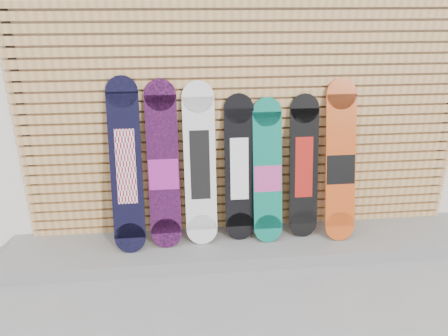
{
  "coord_description": "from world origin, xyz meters",
  "views": [
    {
      "loc": [
        -0.77,
        -2.95,
        2.37
      ],
      "look_at": [
        -0.39,
        0.75,
        0.85
      ],
      "focal_mm": 35.0,
      "sensor_mm": 36.0,
      "label": 1
    }
  ],
  "objects_px": {
    "snowboard_1": "(163,167)",
    "snowboard_4": "(268,172)",
    "snowboard_0": "(126,167)",
    "snowboard_3": "(239,169)",
    "snowboard_2": "(200,165)",
    "snowboard_6": "(341,163)",
    "snowboard_5": "(304,167)"
  },
  "relations": [
    {
      "from": "snowboard_0",
      "to": "snowboard_3",
      "type": "relative_size",
      "value": 1.13
    },
    {
      "from": "snowboard_2",
      "to": "snowboard_5",
      "type": "relative_size",
      "value": 1.1
    },
    {
      "from": "snowboard_0",
      "to": "snowboard_2",
      "type": "xyz_separation_m",
      "value": [
        0.66,
        0.04,
        -0.03
      ]
    },
    {
      "from": "snowboard_1",
      "to": "snowboard_4",
      "type": "distance_m",
      "value": 0.97
    },
    {
      "from": "snowboard_3",
      "to": "snowboard_6",
      "type": "distance_m",
      "value": 0.96
    },
    {
      "from": "snowboard_1",
      "to": "snowboard_4",
      "type": "relative_size",
      "value": 1.14
    },
    {
      "from": "snowboard_2",
      "to": "snowboard_4",
      "type": "height_order",
      "value": "snowboard_2"
    },
    {
      "from": "snowboard_0",
      "to": "snowboard_2",
      "type": "bearing_deg",
      "value": 3.51
    },
    {
      "from": "snowboard_1",
      "to": "snowboard_2",
      "type": "height_order",
      "value": "snowboard_1"
    },
    {
      "from": "snowboard_0",
      "to": "snowboard_1",
      "type": "bearing_deg",
      "value": 4.13
    },
    {
      "from": "snowboard_0",
      "to": "snowboard_3",
      "type": "bearing_deg",
      "value": 3.4
    },
    {
      "from": "snowboard_3",
      "to": "snowboard_6",
      "type": "xyz_separation_m",
      "value": [
        0.96,
        -0.06,
        0.05
      ]
    },
    {
      "from": "snowboard_2",
      "to": "snowboard_3",
      "type": "distance_m",
      "value": 0.38
    },
    {
      "from": "snowboard_4",
      "to": "snowboard_0",
      "type": "bearing_deg",
      "value": -179.07
    },
    {
      "from": "snowboard_6",
      "to": "snowboard_3",
      "type": "bearing_deg",
      "value": 176.36
    },
    {
      "from": "snowboard_2",
      "to": "snowboard_3",
      "type": "xyz_separation_m",
      "value": [
        0.37,
        0.02,
        -0.06
      ]
    },
    {
      "from": "snowboard_3",
      "to": "snowboard_5",
      "type": "bearing_deg",
      "value": -0.38
    },
    {
      "from": "snowboard_0",
      "to": "snowboard_5",
      "type": "relative_size",
      "value": 1.15
    },
    {
      "from": "snowboard_2",
      "to": "snowboard_4",
      "type": "distance_m",
      "value": 0.64
    },
    {
      "from": "snowboard_6",
      "to": "snowboard_4",
      "type": "bearing_deg",
      "value": 178.29
    },
    {
      "from": "snowboard_0",
      "to": "snowboard_3",
      "type": "distance_m",
      "value": 1.04
    },
    {
      "from": "snowboard_4",
      "to": "snowboard_5",
      "type": "height_order",
      "value": "snowboard_5"
    },
    {
      "from": "snowboard_1",
      "to": "snowboard_5",
      "type": "height_order",
      "value": "snowboard_1"
    },
    {
      "from": "snowboard_0",
      "to": "snowboard_4",
      "type": "relative_size",
      "value": 1.17
    },
    {
      "from": "snowboard_3",
      "to": "snowboard_6",
      "type": "relative_size",
      "value": 0.92
    },
    {
      "from": "snowboard_0",
      "to": "snowboard_1",
      "type": "xyz_separation_m",
      "value": [
        0.33,
        0.02,
        -0.03
      ]
    },
    {
      "from": "snowboard_1",
      "to": "snowboard_6",
      "type": "height_order",
      "value": "snowboard_1"
    },
    {
      "from": "snowboard_2",
      "to": "snowboard_1",
      "type": "bearing_deg",
      "value": -177.09
    },
    {
      "from": "snowboard_0",
      "to": "snowboard_3",
      "type": "height_order",
      "value": "snowboard_0"
    },
    {
      "from": "snowboard_3",
      "to": "snowboard_4",
      "type": "distance_m",
      "value": 0.27
    },
    {
      "from": "snowboard_6",
      "to": "snowboard_0",
      "type": "bearing_deg",
      "value": -179.99
    },
    {
      "from": "snowboard_3",
      "to": "snowboard_4",
      "type": "relative_size",
      "value": 1.03
    }
  ]
}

